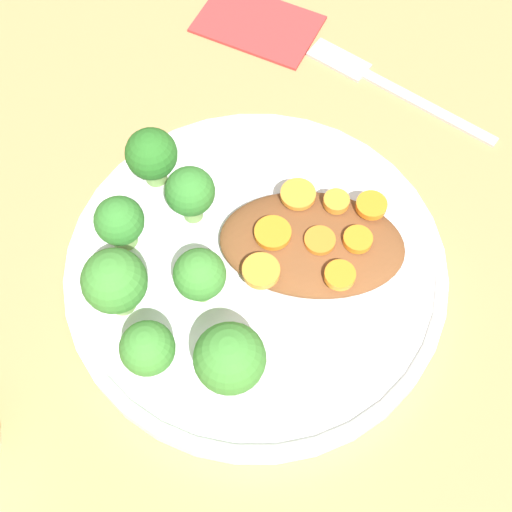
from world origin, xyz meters
name	(u,v)px	position (x,y,z in m)	size (l,w,h in m)	color
ground_plane	(256,275)	(0.00, 0.00, 0.00)	(4.00, 4.00, 0.00)	tan
plate	(256,269)	(0.00, 0.00, 0.01)	(0.29, 0.29, 0.02)	white
stew_mound	(312,244)	(0.04, 0.02, 0.03)	(0.14, 0.09, 0.02)	brown
broccoli_floret_0	(190,193)	(-0.05, 0.04, 0.05)	(0.04, 0.04, 0.05)	#759E51
broccoli_floret_1	(115,282)	(-0.09, -0.04, 0.05)	(0.05, 0.05, 0.06)	#7FA85B
broccoli_floret_2	(230,359)	(-0.01, -0.09, 0.05)	(0.05, 0.05, 0.06)	#7FA85B
broccoli_floret_3	(148,349)	(-0.06, -0.09, 0.05)	(0.04, 0.04, 0.05)	#759E51
broccoli_floret_4	(152,155)	(-0.09, 0.07, 0.05)	(0.04, 0.04, 0.05)	#759E51
broccoli_floret_5	(200,276)	(-0.04, -0.03, 0.05)	(0.04, 0.04, 0.05)	#759E51
broccoli_floret_6	(120,222)	(-0.10, 0.01, 0.04)	(0.04, 0.04, 0.05)	#759E51
carrot_slice_0	(320,240)	(0.05, 0.01, 0.04)	(0.02, 0.02, 0.00)	orange
carrot_slice_1	(336,201)	(0.06, 0.05, 0.04)	(0.02, 0.02, 0.01)	orange
carrot_slice_2	(340,275)	(0.06, -0.01, 0.04)	(0.02, 0.02, 0.01)	orange
carrot_slice_3	(358,239)	(0.07, 0.02, 0.04)	(0.02, 0.02, 0.01)	orange
carrot_slice_4	(298,194)	(0.03, 0.05, 0.04)	(0.03, 0.03, 0.00)	orange
carrot_slice_5	(273,233)	(0.01, 0.01, 0.04)	(0.03, 0.03, 0.01)	orange
carrot_slice_6	(371,205)	(0.08, 0.05, 0.04)	(0.02, 0.02, 0.01)	orange
carrot_slice_7	(261,271)	(0.01, -0.02, 0.04)	(0.03, 0.03, 0.01)	orange
fork	(383,82)	(0.09, 0.20, 0.00)	(0.17, 0.11, 0.01)	#B4B4B4
napkin	(258,23)	(-0.03, 0.26, 0.00)	(0.13, 0.11, 0.01)	#B73333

